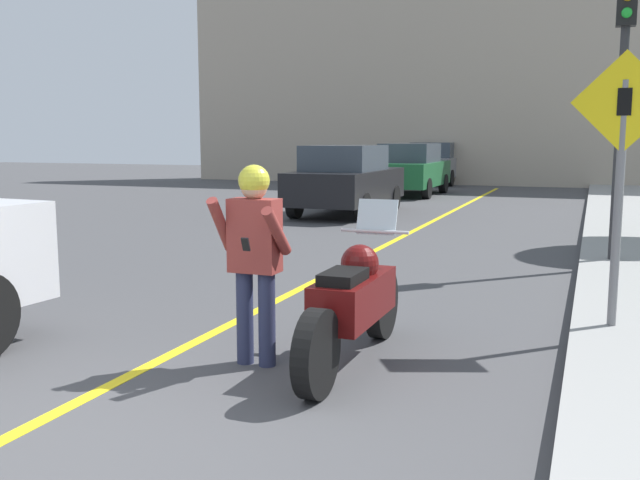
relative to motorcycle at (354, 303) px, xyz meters
The scene contains 10 objects.
ground_plane 2.64m from the motorcycle, 111.47° to the right, with size 80.00×80.00×0.00m, color #424244.
road_center_line 3.95m from the motorcycle, 113.27° to the left, with size 0.12×36.00×0.01m.
building_backdrop 23.92m from the motorcycle, 92.30° to the left, with size 28.00×1.20×8.63m.
motorcycle is the anchor object (origin of this frame).
person_biker 0.94m from the motorcycle, 156.78° to the right, with size 0.59×0.46×1.64m.
crossing_sign 2.75m from the motorcycle, 37.09° to the left, with size 0.91×0.08×2.48m.
traffic_light 6.28m from the motorcycle, 68.95° to the left, with size 0.26×0.30×3.99m.
parked_car_black 11.68m from the motorcycle, 109.26° to the left, with size 1.88×4.20×1.68m.
parked_car_green 17.79m from the motorcycle, 102.38° to the left, with size 1.88×4.20×1.68m.
parked_car_grey 23.74m from the motorcycle, 100.27° to the left, with size 1.88×4.20×1.68m.
Camera 1 is at (2.73, -3.02, 1.85)m, focal length 40.00 mm.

